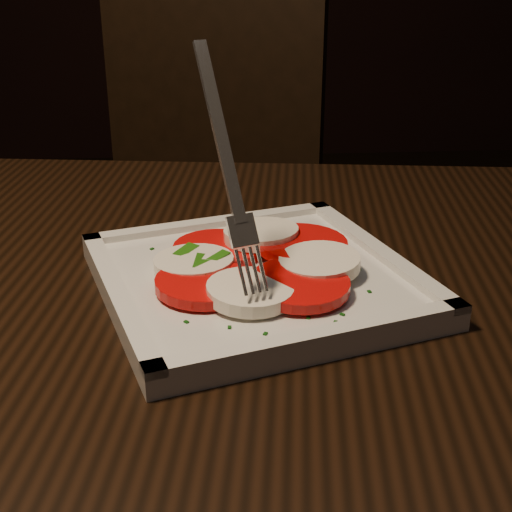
# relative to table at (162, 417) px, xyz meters

# --- Properties ---
(table) EXTENTS (1.29, 0.95, 0.75)m
(table) POSITION_rel_table_xyz_m (0.00, 0.00, 0.00)
(table) COLOR black
(table) RESTS_ON ground
(chair) EXTENTS (0.53, 0.53, 0.93)m
(chair) POSITION_rel_table_xyz_m (0.03, 0.78, -0.12)
(chair) COLOR black
(chair) RESTS_ON ground
(plate) EXTENTS (0.30, 0.30, 0.01)m
(plate) POSITION_rel_table_xyz_m (0.08, 0.03, 0.11)
(plate) COLOR silver
(plate) RESTS_ON table
(caprese_salad) EXTENTS (0.17, 0.19, 0.02)m
(caprese_salad) POSITION_rel_table_xyz_m (0.08, 0.03, 0.12)
(caprese_salad) COLOR red
(caprese_salad) RESTS_ON plate
(fork) EXTENTS (0.07, 0.10, 0.16)m
(fork) POSITION_rel_table_xyz_m (0.05, 0.01, 0.21)
(fork) COLOR white
(fork) RESTS_ON caprese_salad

